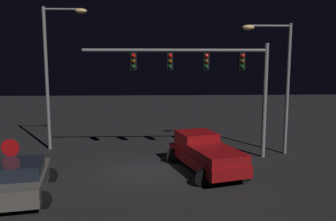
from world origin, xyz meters
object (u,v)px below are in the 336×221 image
Objects in this scene: stop_sign at (11,154)px; street_lamp_right at (278,72)px; street_lamp_left at (54,62)px; pickup_truck at (205,151)px; traffic_signal_gantry at (206,70)px; car_sedan at (23,179)px.

street_lamp_right is at bearing 21.85° from stop_sign.
stop_sign is at bearing -90.63° from street_lamp_left.
pickup_truck is 6.84m from street_lamp_right.
pickup_truck is 0.56× the size of traffic_signal_gantry.
pickup_truck is 8.51m from car_sedan.
street_lamp_right is at bearing -7.31° from street_lamp_left.
pickup_truck is at bearing -99.56° from traffic_signal_gantry.
street_lamp_left is at bearing -5.92° from car_sedan.
street_lamp_left is 1.14× the size of street_lamp_right.
street_lamp_right reaches higher than pickup_truck.
street_lamp_left reaches higher than stop_sign.
stop_sign reaches higher than pickup_truck.
car_sedan is 0.45× the size of traffic_signal_gantry.
pickup_truck is 0.66× the size of street_lamp_left.
traffic_signal_gantry reaches higher than stop_sign.
street_lamp_left is 3.92× the size of stop_sign.
traffic_signal_gantry reaches higher than pickup_truck.
pickup_truck is 8.99m from stop_sign.
stop_sign is at bearing -152.76° from traffic_signal_gantry.
street_lamp_right is 3.43× the size of stop_sign.
street_lamp_left reaches higher than pickup_truck.
street_lamp_left reaches higher than traffic_signal_gantry.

